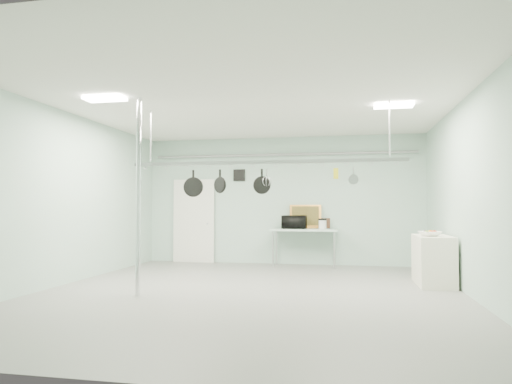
% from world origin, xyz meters
% --- Properties ---
extents(floor, '(8.00, 8.00, 0.00)m').
position_xyz_m(floor, '(0.00, 0.00, 0.00)').
color(floor, gray).
rests_on(floor, ground).
extents(ceiling, '(7.00, 8.00, 0.02)m').
position_xyz_m(ceiling, '(0.00, 0.00, 3.19)').
color(ceiling, silver).
rests_on(ceiling, back_wall).
extents(back_wall, '(7.00, 0.02, 3.20)m').
position_xyz_m(back_wall, '(0.00, 3.99, 1.60)').
color(back_wall, '#A6C8BD').
rests_on(back_wall, floor).
extents(right_wall, '(0.02, 8.00, 3.20)m').
position_xyz_m(right_wall, '(3.49, 0.00, 1.60)').
color(right_wall, '#A6C8BD').
rests_on(right_wall, floor).
extents(door, '(1.10, 0.10, 2.20)m').
position_xyz_m(door, '(-2.30, 3.94, 1.05)').
color(door, silver).
rests_on(door, floor).
extents(wall_vent, '(0.30, 0.04, 0.30)m').
position_xyz_m(wall_vent, '(-1.10, 3.97, 2.25)').
color(wall_vent, black).
rests_on(wall_vent, back_wall).
extents(conduit_pipe, '(6.60, 0.07, 0.07)m').
position_xyz_m(conduit_pipe, '(0.00, 3.90, 2.75)').
color(conduit_pipe, gray).
rests_on(conduit_pipe, back_wall).
extents(chrome_pole, '(0.08, 0.08, 3.20)m').
position_xyz_m(chrome_pole, '(-1.70, -0.60, 1.60)').
color(chrome_pole, silver).
rests_on(chrome_pole, floor).
extents(prep_table, '(1.60, 0.70, 0.91)m').
position_xyz_m(prep_table, '(0.60, 3.60, 0.83)').
color(prep_table, '#B1D1C2').
rests_on(prep_table, floor).
extents(side_cabinet, '(0.60, 1.20, 0.90)m').
position_xyz_m(side_cabinet, '(3.15, 1.40, 0.45)').
color(side_cabinet, white).
rests_on(side_cabinet, floor).
extents(pot_rack, '(4.80, 0.06, 1.00)m').
position_xyz_m(pot_rack, '(0.20, 0.30, 2.23)').
color(pot_rack, '#B7B7BC').
rests_on(pot_rack, ceiling).
extents(light_panel_left, '(0.65, 0.30, 0.05)m').
position_xyz_m(light_panel_left, '(-2.20, -0.80, 3.16)').
color(light_panel_left, white).
rests_on(light_panel_left, ceiling).
extents(light_panel_right, '(0.65, 0.30, 0.05)m').
position_xyz_m(light_panel_right, '(2.40, 0.60, 3.16)').
color(light_panel_right, white).
rests_on(light_panel_right, ceiling).
extents(microwave, '(0.58, 0.40, 0.32)m').
position_xyz_m(microwave, '(0.36, 3.59, 1.06)').
color(microwave, black).
rests_on(microwave, prep_table).
extents(coffee_canister, '(0.23, 0.23, 0.21)m').
position_xyz_m(coffee_canister, '(1.05, 3.43, 1.01)').
color(coffee_canister, silver).
rests_on(coffee_canister, prep_table).
extents(painting_large, '(0.79, 0.17, 0.58)m').
position_xyz_m(painting_large, '(0.61, 3.90, 1.20)').
color(painting_large, '#BF7E33').
rests_on(painting_large, prep_table).
extents(painting_small, '(0.30, 0.10, 0.25)m').
position_xyz_m(painting_small, '(1.06, 3.90, 1.03)').
color(painting_small, '#382013').
rests_on(painting_small, prep_table).
extents(fruit_bowl, '(0.49, 0.49, 0.09)m').
position_xyz_m(fruit_bowl, '(3.06, 1.16, 0.95)').
color(fruit_bowl, white).
rests_on(fruit_bowl, side_cabinet).
extents(skillet_left, '(0.35, 0.10, 0.48)m').
position_xyz_m(skillet_left, '(-1.08, 0.30, 1.84)').
color(skillet_left, black).
rests_on(skillet_left, pot_rack).
extents(skillet_mid, '(0.28, 0.20, 0.39)m').
position_xyz_m(skillet_mid, '(-0.59, 0.30, 1.89)').
color(skillet_mid, black).
rests_on(skillet_mid, pot_rack).
extents(skillet_right, '(0.31, 0.08, 0.42)m').
position_xyz_m(skillet_right, '(0.16, 0.30, 1.88)').
color(skillet_right, black).
rests_on(skillet_right, pot_rack).
extents(whisk, '(0.20, 0.20, 0.33)m').
position_xyz_m(whisk, '(0.25, 0.30, 1.92)').
color(whisk, silver).
rests_on(whisk, pot_rack).
extents(grater, '(0.08, 0.03, 0.20)m').
position_xyz_m(grater, '(1.42, 0.30, 1.98)').
color(grater, orange).
rests_on(grater, pot_rack).
extents(saucepan, '(0.18, 0.12, 0.30)m').
position_xyz_m(saucepan, '(1.71, 0.30, 1.94)').
color(saucepan, '#B2B2B7').
rests_on(saucepan, pot_rack).
extents(fruit_cluster, '(0.24, 0.24, 0.09)m').
position_xyz_m(fruit_cluster, '(3.06, 1.16, 0.99)').
color(fruit_cluster, '#A92B0F').
rests_on(fruit_cluster, fruit_bowl).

